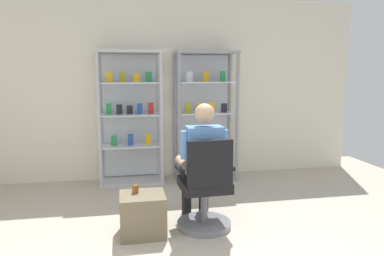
{
  "coord_description": "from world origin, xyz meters",
  "views": [
    {
      "loc": [
        -0.67,
        -2.49,
        1.59
      ],
      "look_at": [
        0.07,
        1.29,
        1.0
      ],
      "focal_mm": 33.91,
      "sensor_mm": 36.0,
      "label": 1
    }
  ],
  "objects_px": {
    "display_cabinet_left": "(130,116)",
    "seated_shopkeeper": "(202,158)",
    "display_cabinet_right": "(205,115)",
    "office_chair": "(206,192)",
    "tea_glass": "(135,189)",
    "storage_crate": "(143,214)"
  },
  "relations": [
    {
      "from": "display_cabinet_left",
      "to": "display_cabinet_right",
      "type": "relative_size",
      "value": 1.0
    },
    {
      "from": "display_cabinet_left",
      "to": "storage_crate",
      "type": "relative_size",
      "value": 4.32
    },
    {
      "from": "seated_shopkeeper",
      "to": "display_cabinet_right",
      "type": "bearing_deg",
      "value": 76.0
    },
    {
      "from": "display_cabinet_left",
      "to": "office_chair",
      "type": "distance_m",
      "value": 2.04
    },
    {
      "from": "display_cabinet_right",
      "to": "seated_shopkeeper",
      "type": "relative_size",
      "value": 1.47
    },
    {
      "from": "seated_shopkeeper",
      "to": "tea_glass",
      "type": "distance_m",
      "value": 0.75
    },
    {
      "from": "display_cabinet_left",
      "to": "display_cabinet_right",
      "type": "xyz_separation_m",
      "value": [
        1.1,
        -0.0,
        -0.0
      ]
    },
    {
      "from": "storage_crate",
      "to": "seated_shopkeeper",
      "type": "bearing_deg",
      "value": 13.85
    },
    {
      "from": "display_cabinet_left",
      "to": "seated_shopkeeper",
      "type": "height_order",
      "value": "display_cabinet_left"
    },
    {
      "from": "display_cabinet_left",
      "to": "seated_shopkeeper",
      "type": "xyz_separation_m",
      "value": [
        0.68,
        -1.67,
        -0.25
      ]
    },
    {
      "from": "display_cabinet_left",
      "to": "tea_glass",
      "type": "height_order",
      "value": "display_cabinet_left"
    },
    {
      "from": "display_cabinet_right",
      "to": "office_chair",
      "type": "height_order",
      "value": "display_cabinet_right"
    },
    {
      "from": "storage_crate",
      "to": "tea_glass",
      "type": "xyz_separation_m",
      "value": [
        -0.06,
        0.06,
        0.25
      ]
    },
    {
      "from": "storage_crate",
      "to": "tea_glass",
      "type": "height_order",
      "value": "tea_glass"
    },
    {
      "from": "tea_glass",
      "to": "seated_shopkeeper",
      "type": "bearing_deg",
      "value": 7.78
    },
    {
      "from": "display_cabinet_left",
      "to": "seated_shopkeeper",
      "type": "relative_size",
      "value": 1.47
    },
    {
      "from": "display_cabinet_left",
      "to": "seated_shopkeeper",
      "type": "distance_m",
      "value": 1.82
    },
    {
      "from": "display_cabinet_left",
      "to": "display_cabinet_right",
      "type": "bearing_deg",
      "value": -0.02
    },
    {
      "from": "display_cabinet_right",
      "to": "storage_crate",
      "type": "bearing_deg",
      "value": -119.81
    },
    {
      "from": "office_chair",
      "to": "seated_shopkeeper",
      "type": "relative_size",
      "value": 0.74
    },
    {
      "from": "display_cabinet_left",
      "to": "tea_glass",
      "type": "bearing_deg",
      "value": -90.29
    },
    {
      "from": "seated_shopkeeper",
      "to": "storage_crate",
      "type": "xyz_separation_m",
      "value": [
        -0.63,
        -0.16,
        -0.51
      ]
    }
  ]
}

